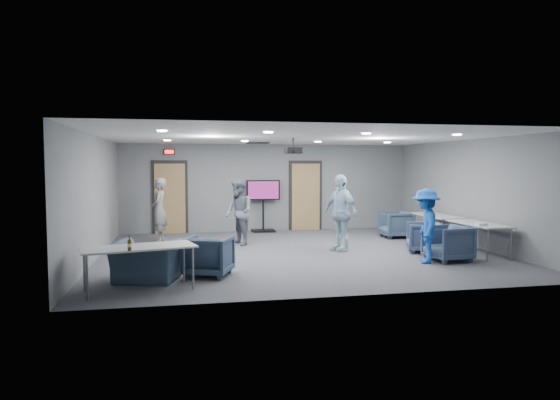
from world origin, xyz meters
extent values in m
plane|color=#393B41|center=(0.00, 0.00, 0.00)|extent=(9.00, 9.00, 0.00)
plane|color=silver|center=(0.00, 0.00, 2.70)|extent=(9.00, 9.00, 0.00)
cube|color=slate|center=(0.00, 4.00, 1.35)|extent=(9.00, 0.02, 2.70)
cube|color=slate|center=(0.00, -4.00, 1.35)|extent=(9.00, 0.02, 2.70)
cube|color=slate|center=(-4.50, 0.00, 1.35)|extent=(0.02, 8.00, 2.70)
cube|color=slate|center=(4.50, 0.00, 1.35)|extent=(0.02, 8.00, 2.70)
cube|color=black|center=(-3.00, 3.97, 1.08)|extent=(1.06, 0.06, 2.24)
cube|color=#A4864F|center=(-3.00, 3.93, 1.05)|extent=(0.90, 0.05, 2.10)
cylinder|color=gray|center=(-2.65, 3.88, 1.00)|extent=(0.04, 0.10, 0.04)
cube|color=black|center=(1.20, 3.97, 1.08)|extent=(1.06, 0.06, 2.24)
cube|color=#A4864F|center=(1.20, 3.93, 1.05)|extent=(0.90, 0.05, 2.10)
cylinder|color=gray|center=(1.55, 3.88, 1.00)|extent=(0.04, 0.10, 0.04)
cube|color=black|center=(-3.00, 3.94, 2.45)|extent=(0.32, 0.06, 0.16)
cube|color=#FF0C0C|center=(-3.00, 3.90, 2.45)|extent=(0.26, 0.02, 0.11)
cube|color=black|center=(-0.50, 2.80, 2.69)|extent=(0.60, 0.60, 0.03)
cylinder|color=white|center=(-3.00, -1.80, 2.69)|extent=(0.18, 0.18, 0.02)
cylinder|color=white|center=(-3.00, 1.80, 2.69)|extent=(0.18, 0.18, 0.02)
cylinder|color=white|center=(-1.00, -1.80, 2.69)|extent=(0.18, 0.18, 0.02)
cylinder|color=white|center=(-1.00, 1.80, 2.69)|extent=(0.18, 0.18, 0.02)
cylinder|color=white|center=(1.00, -1.80, 2.69)|extent=(0.18, 0.18, 0.02)
cylinder|color=white|center=(1.00, 1.80, 2.69)|extent=(0.18, 0.18, 0.02)
cylinder|color=white|center=(3.00, -1.80, 2.69)|extent=(0.18, 0.18, 0.02)
cylinder|color=white|center=(3.00, 1.80, 2.69)|extent=(0.18, 0.18, 0.02)
imported|color=gray|center=(-3.25, 2.20, 0.86)|extent=(0.47, 0.66, 1.72)
imported|color=slate|center=(-1.23, 1.31, 0.85)|extent=(0.90, 1.01, 1.70)
imported|color=silver|center=(1.07, 0.05, 0.92)|extent=(0.85, 1.16, 1.83)
imported|color=blue|center=(2.35, -1.76, 0.78)|extent=(0.92, 1.15, 1.56)
imported|color=#37495F|center=(3.29, 1.79, 0.37)|extent=(0.83, 0.81, 0.75)
imported|color=#3C4968|center=(2.95, -0.56, 0.36)|extent=(0.99, 0.98, 0.71)
imported|color=#3B4B67|center=(2.93, -1.66, 0.38)|extent=(0.93, 0.91, 0.77)
imported|color=#34455B|center=(-2.18, -2.13, 0.37)|extent=(1.04, 1.06, 0.75)
imported|color=#3A4E64|center=(-3.30, -2.34, 0.35)|extent=(1.30, 1.20, 0.70)
cube|color=#A8AAAD|center=(4.00, 0.77, 0.71)|extent=(0.74, 1.78, 0.03)
cylinder|color=gray|center=(3.71, 1.58, 0.35)|extent=(0.04, 0.04, 0.70)
cylinder|color=gray|center=(3.71, -0.04, 0.35)|extent=(0.04, 0.04, 0.70)
cylinder|color=gray|center=(4.29, 1.58, 0.35)|extent=(0.04, 0.04, 0.70)
cylinder|color=gray|center=(4.29, -0.04, 0.35)|extent=(0.04, 0.04, 0.70)
cube|color=#A8AAAD|center=(4.00, -1.13, 0.71)|extent=(0.71, 1.70, 0.03)
cylinder|color=gray|center=(3.73, -0.36, 0.35)|extent=(0.04, 0.04, 0.70)
cylinder|color=gray|center=(3.73, -1.90, 0.35)|extent=(0.04, 0.04, 0.70)
cylinder|color=gray|center=(4.27, -0.36, 0.35)|extent=(0.04, 0.04, 0.70)
cylinder|color=gray|center=(4.27, -1.90, 0.35)|extent=(0.04, 0.04, 0.70)
cube|color=#A8AAAD|center=(-3.36, -3.00, 0.71)|extent=(1.93, 1.16, 0.03)
cylinder|color=gray|center=(-2.64, -2.52, 0.35)|extent=(0.04, 0.04, 0.70)
cylinder|color=gray|center=(-4.23, -2.91, 0.35)|extent=(0.04, 0.04, 0.70)
cylinder|color=gray|center=(-2.49, -3.09, 0.35)|extent=(0.04, 0.04, 0.70)
cylinder|color=gray|center=(-4.08, -3.48, 0.35)|extent=(0.04, 0.04, 0.70)
cylinder|color=#59350F|center=(-3.47, -3.38, 0.81)|extent=(0.06, 0.06, 0.17)
cylinder|color=#59350F|center=(-3.47, -3.38, 0.94)|extent=(0.02, 0.02, 0.07)
cylinder|color=beige|center=(-3.47, -3.38, 0.81)|extent=(0.06, 0.06, 0.06)
cylinder|color=#59350F|center=(3.86, 0.89, 0.82)|extent=(0.07, 0.07, 0.19)
cylinder|color=#59350F|center=(3.86, 0.89, 0.96)|extent=(0.02, 0.02, 0.08)
cylinder|color=beige|center=(3.86, 0.89, 0.82)|extent=(0.07, 0.07, 0.06)
cube|color=#BD412F|center=(4.01, 1.06, 0.75)|extent=(0.21, 0.18, 0.04)
cube|color=white|center=(3.81, -1.52, 0.76)|extent=(0.25, 0.19, 0.05)
cube|color=black|center=(-0.20, 3.75, 0.03)|extent=(0.69, 0.50, 0.06)
cylinder|color=black|center=(-0.20, 3.75, 0.65)|extent=(0.06, 0.06, 1.19)
cube|color=black|center=(-0.20, 3.75, 1.29)|extent=(1.04, 0.07, 0.62)
cube|color=#671653|center=(-0.20, 3.70, 1.29)|extent=(0.94, 0.01, 0.54)
cylinder|color=black|center=(-0.04, 0.27, 2.58)|extent=(0.04, 0.04, 0.22)
cube|color=black|center=(-0.04, 0.27, 2.40)|extent=(0.39, 0.34, 0.15)
cylinder|color=black|center=(-0.04, 0.10, 2.40)|extent=(0.08, 0.06, 0.08)
camera|label=1|loc=(-2.67, -11.35, 2.05)|focal=32.00mm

